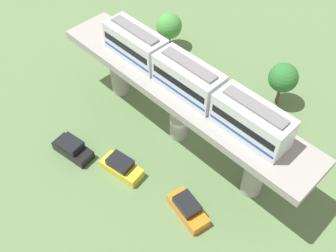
{
  "coord_description": "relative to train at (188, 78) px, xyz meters",
  "views": [
    {
      "loc": [
        -19.29,
        -17.91,
        31.71
      ],
      "look_at": [
        -2.5,
        -0.93,
        4.21
      ],
      "focal_mm": 41.85,
      "sensor_mm": 36.0,
      "label": 1
    }
  ],
  "objects": [
    {
      "name": "parked_car_yellow",
      "position": [
        -7.24,
        1.58,
        -7.81
      ],
      "size": [
        2.44,
        4.43,
        1.76
      ],
      "rotation": [
        0.0,
        0.0,
        0.16
      ],
      "color": "yellow",
      "rests_on": "ground"
    },
    {
      "name": "train",
      "position": [
        0.0,
        0.0,
        0.0
      ],
      "size": [
        2.64,
        20.5,
        3.24
      ],
      "color": "silver",
      "rests_on": "viaduct"
    },
    {
      "name": "tree_mid_lot",
      "position": [
        11.28,
        -3.49,
        -4.84
      ],
      "size": [
        3.17,
        3.17,
        5.33
      ],
      "color": "brown",
      "rests_on": "ground"
    },
    {
      "name": "viaduct",
      "position": [
        0.0,
        0.93,
        -3.2
      ],
      "size": [
        5.2,
        28.85,
        7.02
      ],
      "color": "#999691",
      "rests_on": "ground"
    },
    {
      "name": "ground_plane",
      "position": [
        0.0,
        0.93,
        -8.56
      ],
      "size": [
        120.0,
        120.0,
        0.0
      ],
      "primitive_type": "plane",
      "color": "#5B7A4C"
    },
    {
      "name": "parked_car_black",
      "position": [
        -9.27,
        6.73,
        -7.81
      ],
      "size": [
        2.41,
        4.42,
        1.76
      ],
      "rotation": [
        0.0,
        0.0,
        0.15
      ],
      "color": "black",
      "rests_on": "ground"
    },
    {
      "name": "tree_near_viaduct",
      "position": [
        9.8,
        12.25,
        -5.38
      ],
      "size": [
        3.22,
        3.22,
        4.8
      ],
      "color": "brown",
      "rests_on": "ground"
    },
    {
      "name": "parked_car_orange",
      "position": [
        -5.97,
        -5.99,
        -7.81
      ],
      "size": [
        2.59,
        4.47,
        1.76
      ],
      "rotation": [
        0.0,
        0.0,
        -0.2
      ],
      "color": "orange",
      "rests_on": "ground"
    }
  ]
}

